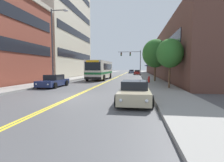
{
  "coord_description": "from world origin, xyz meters",
  "views": [
    {
      "loc": [
        4.49,
        -11.48,
        2.05
      ],
      "look_at": [
        -0.46,
        22.38,
        -0.55
      ],
      "focal_mm": 28.0,
      "sensor_mm": 36.0,
      "label": 1
    }
  ],
  "objects_px": {
    "street_tree_right_near": "(170,53)",
    "car_navy_parked_left_near": "(54,81)",
    "street_tree_right_mid": "(155,53)",
    "car_slate_blue_moving_lead": "(132,72)",
    "car_champagne_parked_left_mid": "(103,73)",
    "traffic_signal_mast": "(133,58)",
    "car_beige_parked_right_foreground": "(134,92)",
    "car_red_parked_right_mid": "(137,72)",
    "city_bus": "(100,69)",
    "street_lamp_left_near": "(54,41)",
    "fire_hydrant": "(149,79)"
  },
  "relations": [
    {
      "from": "car_red_parked_right_mid",
      "to": "street_lamp_left_near",
      "type": "xyz_separation_m",
      "value": [
        -9.43,
        -33.21,
        4.44
      ]
    },
    {
      "from": "car_champagne_parked_left_mid",
      "to": "street_tree_right_near",
      "type": "height_order",
      "value": "street_tree_right_near"
    },
    {
      "from": "car_champagne_parked_left_mid",
      "to": "car_beige_parked_right_foreground",
      "type": "distance_m",
      "value": 35.01
    },
    {
      "from": "street_tree_right_mid",
      "to": "car_slate_blue_moving_lead",
      "type": "bearing_deg",
      "value": 96.57
    },
    {
      "from": "car_beige_parked_right_foreground",
      "to": "car_red_parked_right_mid",
      "type": "bearing_deg",
      "value": 89.92
    },
    {
      "from": "street_lamp_left_near",
      "to": "street_tree_right_near",
      "type": "height_order",
      "value": "street_lamp_left_near"
    },
    {
      "from": "street_tree_right_mid",
      "to": "car_beige_parked_right_foreground",
      "type": "bearing_deg",
      "value": -99.86
    },
    {
      "from": "traffic_signal_mast",
      "to": "street_tree_right_mid",
      "type": "relative_size",
      "value": 1.12
    },
    {
      "from": "car_beige_parked_right_foreground",
      "to": "traffic_signal_mast",
      "type": "relative_size",
      "value": 0.69
    },
    {
      "from": "city_bus",
      "to": "car_beige_parked_right_foreground",
      "type": "relative_size",
      "value": 2.38
    },
    {
      "from": "street_tree_right_near",
      "to": "car_beige_parked_right_foreground",
      "type": "bearing_deg",
      "value": -115.2
    },
    {
      "from": "car_navy_parked_left_near",
      "to": "car_champagne_parked_left_mid",
      "type": "distance_m",
      "value": 26.72
    },
    {
      "from": "car_red_parked_right_mid",
      "to": "street_tree_right_mid",
      "type": "relative_size",
      "value": 0.77
    },
    {
      "from": "street_tree_right_near",
      "to": "street_lamp_left_near",
      "type": "bearing_deg",
      "value": 169.82
    },
    {
      "from": "street_tree_right_near",
      "to": "street_tree_right_mid",
      "type": "bearing_deg",
      "value": 93.52
    },
    {
      "from": "car_champagne_parked_left_mid",
      "to": "car_red_parked_right_mid",
      "type": "height_order",
      "value": "car_red_parked_right_mid"
    },
    {
      "from": "car_red_parked_right_mid",
      "to": "street_tree_right_mid",
      "type": "xyz_separation_m",
      "value": [
        2.55,
        -27.08,
        3.4
      ]
    },
    {
      "from": "traffic_signal_mast",
      "to": "fire_hydrant",
      "type": "xyz_separation_m",
      "value": [
        2.75,
        -23.42,
        -4.1
      ]
    },
    {
      "from": "car_champagne_parked_left_mid",
      "to": "street_lamp_left_near",
      "type": "distance_m",
      "value": 25.43
    },
    {
      "from": "car_navy_parked_left_near",
      "to": "street_lamp_left_near",
      "type": "height_order",
      "value": "street_lamp_left_near"
    },
    {
      "from": "car_champagne_parked_left_mid",
      "to": "car_navy_parked_left_near",
      "type": "bearing_deg",
      "value": -89.89
    },
    {
      "from": "car_champagne_parked_left_mid",
      "to": "street_lamp_left_near",
      "type": "height_order",
      "value": "street_lamp_left_near"
    },
    {
      "from": "street_lamp_left_near",
      "to": "street_tree_right_near",
      "type": "relative_size",
      "value": 1.9
    },
    {
      "from": "car_beige_parked_right_foreground",
      "to": "street_lamp_left_near",
      "type": "distance_m",
      "value": 13.67
    },
    {
      "from": "car_navy_parked_left_near",
      "to": "fire_hydrant",
      "type": "relative_size",
      "value": 5.75
    },
    {
      "from": "city_bus",
      "to": "fire_hydrant",
      "type": "relative_size",
      "value": 13.3
    },
    {
      "from": "car_champagne_parked_left_mid",
      "to": "fire_hydrant",
      "type": "bearing_deg",
      "value": -64.23
    },
    {
      "from": "car_beige_parked_right_foreground",
      "to": "fire_hydrant",
      "type": "height_order",
      "value": "car_beige_parked_right_foreground"
    },
    {
      "from": "car_champagne_parked_left_mid",
      "to": "car_slate_blue_moving_lead",
      "type": "relative_size",
      "value": 1.04
    },
    {
      "from": "car_navy_parked_left_near",
      "to": "car_red_parked_right_mid",
      "type": "height_order",
      "value": "car_red_parked_right_mid"
    },
    {
      "from": "car_beige_parked_right_foreground",
      "to": "city_bus",
      "type": "bearing_deg",
      "value": 107.6
    },
    {
      "from": "street_lamp_left_near",
      "to": "car_slate_blue_moving_lead",
      "type": "bearing_deg",
      "value": 80.93
    },
    {
      "from": "traffic_signal_mast",
      "to": "street_tree_right_mid",
      "type": "xyz_separation_m",
      "value": [
        3.74,
        -20.81,
        -0.62
      ]
    },
    {
      "from": "car_red_parked_right_mid",
      "to": "car_slate_blue_moving_lead",
      "type": "relative_size",
      "value": 1.02
    },
    {
      "from": "car_red_parked_right_mid",
      "to": "car_slate_blue_moving_lead",
      "type": "bearing_deg",
      "value": 99.05
    },
    {
      "from": "car_navy_parked_left_near",
      "to": "traffic_signal_mast",
      "type": "relative_size",
      "value": 0.71
    },
    {
      "from": "car_beige_parked_right_foreground",
      "to": "car_red_parked_right_mid",
      "type": "xyz_separation_m",
      "value": [
        0.06,
        42.09,
        0.05
      ]
    },
    {
      "from": "street_tree_right_near",
      "to": "car_navy_parked_left_near",
      "type": "bearing_deg",
      "value": 177.35
    },
    {
      "from": "street_lamp_left_near",
      "to": "traffic_signal_mast",
      "type": "bearing_deg",
      "value": 72.99
    },
    {
      "from": "car_beige_parked_right_foreground",
      "to": "car_slate_blue_moving_lead",
      "type": "relative_size",
      "value": 1.02
    },
    {
      "from": "car_champagne_parked_left_mid",
      "to": "car_slate_blue_moving_lead",
      "type": "xyz_separation_m",
      "value": [
        6.76,
        21.14,
        0.06
      ]
    },
    {
      "from": "car_navy_parked_left_near",
      "to": "car_red_parked_right_mid",
      "type": "bearing_deg",
      "value": 75.9
    },
    {
      "from": "traffic_signal_mast",
      "to": "street_tree_right_near",
      "type": "bearing_deg",
      "value": -81.7
    },
    {
      "from": "car_champagne_parked_left_mid",
      "to": "traffic_signal_mast",
      "type": "height_order",
      "value": "traffic_signal_mast"
    },
    {
      "from": "car_navy_parked_left_near",
      "to": "car_beige_parked_right_foreground",
      "type": "bearing_deg",
      "value": -39.54
    },
    {
      "from": "car_beige_parked_right_foreground",
      "to": "car_champagne_parked_left_mid",
      "type": "bearing_deg",
      "value": 104.49
    },
    {
      "from": "street_lamp_left_near",
      "to": "street_tree_right_mid",
      "type": "relative_size",
      "value": 1.48
    },
    {
      "from": "car_beige_parked_right_foreground",
      "to": "street_tree_right_near",
      "type": "xyz_separation_m",
      "value": [
        3.12,
        6.64,
        2.79
      ]
    },
    {
      "from": "car_navy_parked_left_near",
      "to": "car_red_parked_right_mid",
      "type": "xyz_separation_m",
      "value": [
        8.77,
        34.9,
        0.05
      ]
    },
    {
      "from": "city_bus",
      "to": "traffic_signal_mast",
      "type": "distance_m",
      "value": 16.99
    }
  ]
}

